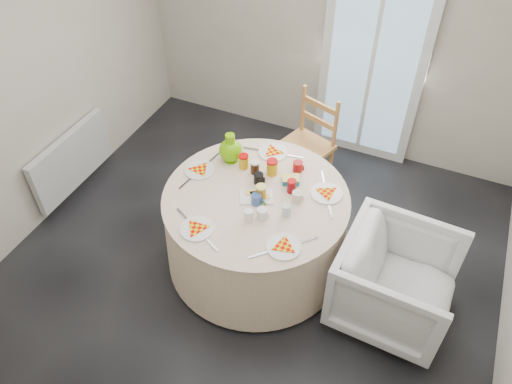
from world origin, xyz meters
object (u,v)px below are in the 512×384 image
at_px(armchair, 396,281).
at_px(table, 256,229).
at_px(wooden_chair, 305,148).
at_px(green_pitcher, 231,149).
at_px(radiator, 72,160).

bearing_deg(armchair, table, 90.15).
xyz_separation_m(wooden_chair, green_pitcher, (-0.40, -0.73, 0.40)).
bearing_deg(green_pitcher, wooden_chair, 54.65).
bearing_deg(green_pitcher, radiator, -178.25).
relative_size(table, green_pitcher, 5.98).
xyz_separation_m(wooden_chair, armchair, (1.13, -1.11, -0.08)).
bearing_deg(radiator, green_pitcher, 8.29).
bearing_deg(table, green_pitcher, 139.45).
distance_m(table, green_pitcher, 0.69).
bearing_deg(radiator, wooden_chair, 25.94).
height_order(radiator, armchair, armchair).
distance_m(wooden_chair, armchair, 1.59).
distance_m(radiator, wooden_chair, 2.20).
bearing_deg(armchair, wooden_chair, 48.67).
bearing_deg(green_pitcher, armchair, -20.25).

